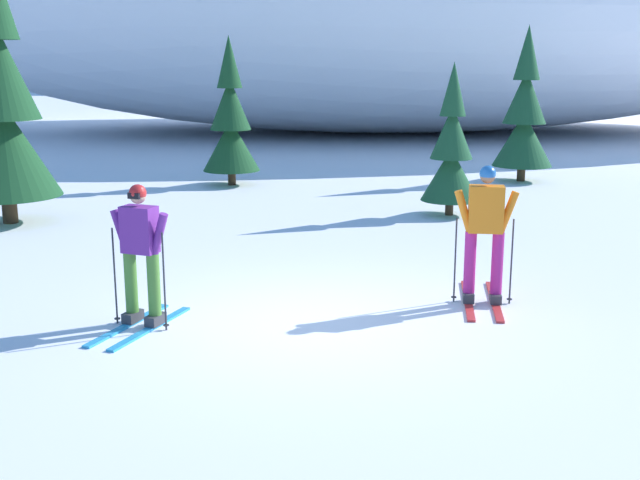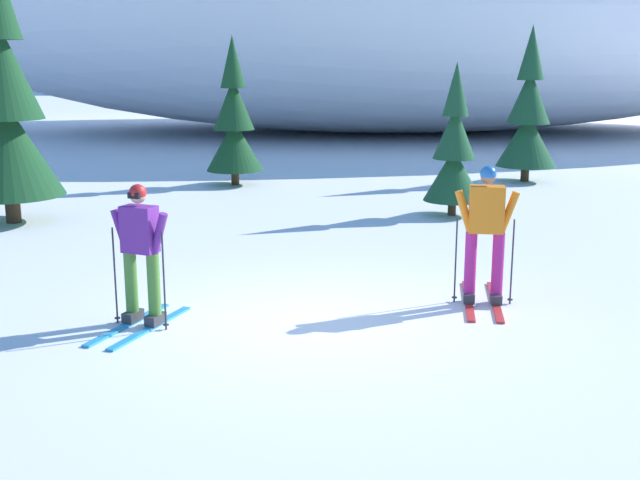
{
  "view_description": "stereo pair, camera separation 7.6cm",
  "coord_description": "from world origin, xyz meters",
  "views": [
    {
      "loc": [
        -0.29,
        -9.16,
        3.12
      ],
      "look_at": [
        0.05,
        0.3,
        0.95
      ],
      "focal_mm": 44.6,
      "sensor_mm": 36.0,
      "label": 1
    },
    {
      "loc": [
        -0.21,
        -9.17,
        3.12
      ],
      "look_at": [
        0.05,
        0.3,
        0.95
      ],
      "focal_mm": 44.6,
      "sensor_mm": 36.0,
      "label": 2
    }
  ],
  "objects": [
    {
      "name": "skier_purple_jacket",
      "position": [
        -2.08,
        -0.05,
        0.89
      ],
      "size": [
        1.03,
        1.66,
        1.7
      ],
      "color": "#2893CC",
      "rests_on": "ground"
    },
    {
      "name": "skier_orange_jacket",
      "position": [
        2.17,
        0.65,
        0.96
      ],
      "size": [
        0.82,
        1.8,
        1.81
      ],
      "color": "red",
      "rests_on": "ground"
    },
    {
      "name": "pine_tree_far_left",
      "position": [
        -5.76,
        6.14,
        2.21
      ],
      "size": [
        2.04,
        2.04,
        5.28
      ],
      "color": "#47301E",
      "rests_on": "ground"
    },
    {
      "name": "ground_plane",
      "position": [
        0.0,
        0.0,
        0.0
      ],
      "size": [
        120.0,
        120.0,
        0.0
      ],
      "primitive_type": "plane",
      "color": "white"
    },
    {
      "name": "snow_ridge_background",
      "position": [
        3.99,
        25.65,
        5.44
      ],
      "size": [
        41.24,
        21.54,
        10.88
      ],
      "primitive_type": "ellipsoid",
      "color": "white",
      "rests_on": "ground"
    },
    {
      "name": "pine_tree_center_left",
      "position": [
        -1.81,
        10.73,
        1.54
      ],
      "size": [
        1.42,
        1.42,
        3.68
      ],
      "color": "#47301E",
      "rests_on": "ground"
    },
    {
      "name": "pine_tree_center_right",
      "position": [
        2.9,
        6.63,
        1.28
      ],
      "size": [
        1.18,
        1.18,
        3.06
      ],
      "color": "#47301E",
      "rests_on": "ground"
    },
    {
      "name": "pine_tree_far_right",
      "position": [
        5.66,
        11.13,
        1.65
      ],
      "size": [
        1.52,
        1.52,
        3.95
      ],
      "color": "#47301E",
      "rests_on": "ground"
    }
  ]
}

